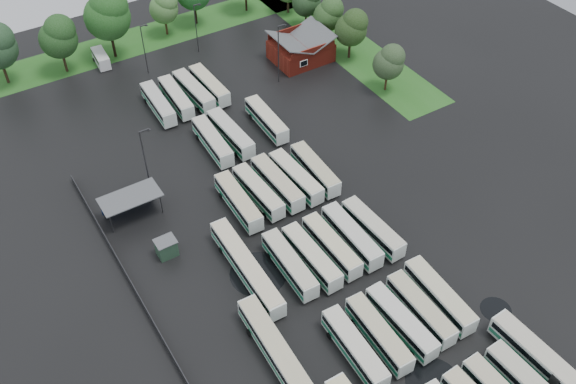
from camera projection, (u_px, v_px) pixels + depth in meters
ground at (324, 267)px, 82.34m from camera, size 160.00×160.00×0.00m
brick_building at (301, 50)px, 116.32m from camera, size 10.07×8.60×5.39m
wash_shed at (129, 198)px, 87.15m from camera, size 8.20×4.20×3.58m
utility_hut at (166, 247)px, 82.93m from camera, size 2.70×2.20×2.62m
grass_strip_north at (142, 39)px, 122.66m from camera, size 80.00×10.00×0.01m
grass_strip_east at (345, 44)px, 121.44m from camera, size 10.00×50.00×0.01m
west_fence at (138, 295)px, 78.34m from camera, size 0.10×50.00×1.20m
bus_r1c0 at (355, 348)px, 71.79m from camera, size 2.74×10.73×2.96m
bus_r1c1 at (379, 334)px, 73.16m from camera, size 2.65×10.62×2.93m
bus_r1c2 at (401, 322)px, 74.30m from camera, size 2.53×10.72×2.97m
bus_r1c3 at (421, 309)px, 75.63m from camera, size 2.43×10.57×2.93m
bus_r1c4 at (439, 296)px, 76.93m from camera, size 2.77×11.12×3.07m
bus_r2c0 at (290, 264)px, 80.49m from camera, size 2.65×10.78×2.98m
bus_r2c1 at (312, 257)px, 81.36m from camera, size 2.40×10.76×2.99m
bus_r2c2 at (332, 246)px, 82.71m from camera, size 2.30×10.64×2.96m
bus_r2c3 at (352, 236)px, 83.88m from camera, size 2.50×11.00×3.05m
bus_r2c4 at (373, 228)px, 84.95m from camera, size 2.70×10.78×2.98m
bus_r3c0 at (238, 202)px, 88.55m from camera, size 2.68×10.86×3.00m
bus_r3c1 at (258, 192)px, 90.02m from camera, size 2.59×10.62×2.94m
bus_r3c2 at (277, 183)px, 91.21m from camera, size 2.52×11.00×3.05m
bus_r3c3 at (296, 177)px, 92.16m from camera, size 2.75×10.90×3.01m
bus_r3c4 at (315, 169)px, 93.37m from camera, size 2.73×10.74×2.96m
bus_r4c1 at (213, 141)px, 97.98m from camera, size 2.82×10.89×3.00m
bus_r4c2 at (231, 133)px, 99.30m from camera, size 2.67×11.15×3.09m
bus_r4c4 at (267, 120)px, 101.90m from camera, size 2.65×10.76×2.98m
bus_r5c0 at (158, 104)px, 104.96m from camera, size 2.75×10.76×2.97m
bus_r5c1 at (176, 97)px, 106.27m from camera, size 2.73×10.64×2.94m
bus_r5c2 at (194, 91)px, 107.45m from camera, size 2.77×11.12×3.07m
bus_r5c3 at (209, 85)px, 108.73m from camera, size 2.50×10.84×3.01m
artic_bus_west_b at (247, 267)px, 80.12m from camera, size 2.72×16.20×2.99m
artic_bus_west_c at (280, 357)px, 70.93m from camera, size 3.03×16.47×3.04m
artic_bus_east at (554, 372)px, 69.53m from camera, size 3.09×16.65×3.07m
minibus at (101, 58)px, 115.45m from camera, size 2.44×5.61×2.39m
tree_north_1 at (59, 36)px, 109.92m from camera, size 6.62×6.62×10.96m
tree_north_2 at (108, 13)px, 112.25m from camera, size 8.21×8.21×13.59m
tree_north_3 at (164, 7)px, 120.03m from camera, size 5.44×5.44×9.01m
tree_east_0 at (390, 62)px, 106.79m from camera, size 5.28×5.28×8.74m
tree_east_1 at (352, 27)px, 113.80m from camera, size 5.80×5.80×9.60m
tree_east_2 at (329, 14)px, 118.01m from camera, size 5.47×5.46×9.04m
tree_east_3 at (307, 0)px, 121.84m from camera, size 5.51×5.51×9.13m
lamp_post_ne at (279, 50)px, 108.10m from camera, size 1.67×0.33×10.85m
lamp_post_nw at (145, 157)px, 88.15m from camera, size 1.68×0.33×10.88m
lamp_post_back_w at (144, 46)px, 110.77m from camera, size 1.43×0.28×9.26m
lamp_post_back_e at (196, 25)px, 115.66m from camera, size 1.46×0.28×9.47m
puddle_0 at (433, 382)px, 70.56m from camera, size 6.22×6.22×0.01m
puddle_1 at (480, 368)px, 71.78m from camera, size 3.71×3.71×0.01m
puddle_2 at (258, 274)px, 81.49m from camera, size 7.36×7.36×0.01m
puddle_3 at (377, 246)px, 84.90m from camera, size 3.16×3.16×0.01m
puddle_4 at (496, 310)px, 77.51m from camera, size 3.80×3.80×0.01m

